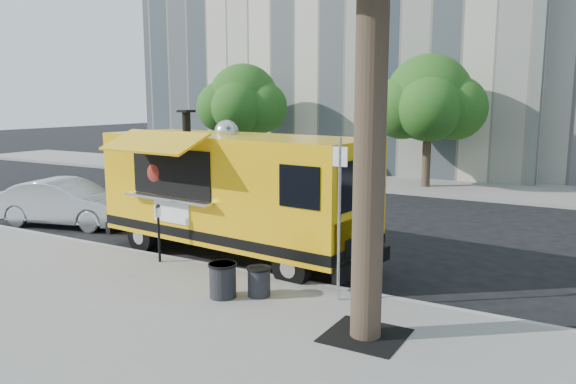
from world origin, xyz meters
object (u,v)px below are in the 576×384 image
parking_meter (159,226)px  trash_bin_right (259,281)px  far_tree_a (243,100)px  far_tree_b (429,98)px  sign_post (339,209)px  food_truck (233,191)px  trash_bin_left (223,279)px  sedan (67,203)px

parking_meter → trash_bin_right: (3.18, -0.76, -0.53)m
far_tree_a → far_tree_b: far_tree_b is taller
far_tree_a → sign_post: bearing=-50.2°
far_tree_b → food_truck: bearing=-94.7°
sign_post → trash_bin_left: bearing=-153.8°
food_truck → sign_post: bearing=-20.1°
parking_meter → trash_bin_left: bearing=-23.6°
far_tree_b → trash_bin_right: far_tree_b is taller
parking_meter → food_truck: food_truck is taller
parking_meter → sedan: (-5.46, 1.90, -0.28)m
far_tree_b → sedan: 14.60m
far_tree_b → trash_bin_left: (0.63, -15.20, -3.34)m
far_tree_b → food_truck: far_tree_b is taller
far_tree_b → far_tree_a: bearing=-177.5°
food_truck → sedan: bearing=-177.6°
trash_bin_right → trash_bin_left: bearing=-144.5°
far_tree_a → far_tree_b: 9.01m
sign_post → trash_bin_left: size_ratio=4.62×
far_tree_a → sedan: bearing=-82.5°
food_truck → parking_meter: bearing=-117.0°
far_tree_b → sign_post: far_tree_b is taller
far_tree_a → sedan: far_tree_a is taller
food_truck → trash_bin_right: bearing=-40.3°
sedan → trash_bin_right: (8.64, -2.65, -0.26)m
parking_meter → trash_bin_right: size_ratio=2.41×
parking_meter → food_truck: size_ratio=0.18×
parking_meter → trash_bin_right: 3.31m
sign_post → trash_bin_right: sign_post is taller
food_truck → trash_bin_left: food_truck is taller
sedan → parking_meter: bearing=-123.3°
food_truck → trash_bin_left: 3.35m
sign_post → food_truck: size_ratio=0.41×
food_truck → trash_bin_right: size_ratio=13.14×
far_tree_a → parking_meter: 15.59m
far_tree_a → sedan: 12.24m
far_tree_a → trash_bin_left: (9.63, -14.80, -3.28)m
sign_post → trash_bin_left: 2.54m
far_tree_a → food_truck: 14.67m
far_tree_a → trash_bin_right: 17.95m
far_tree_b → food_truck: (-1.02, -12.53, -2.18)m
far_tree_b → food_truck: size_ratio=0.75×
trash_bin_right → parking_meter: bearing=166.6°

